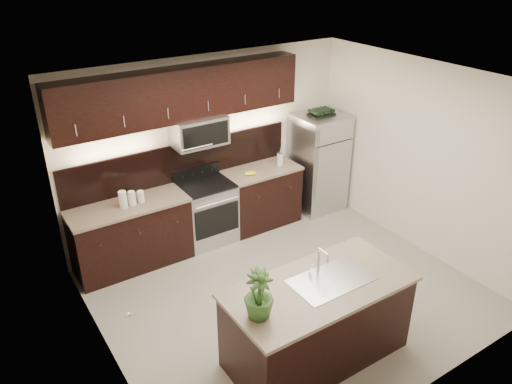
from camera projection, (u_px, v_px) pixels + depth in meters
ground at (288, 292)px, 6.43m from camera, size 4.50×4.50×0.00m
room_walls at (286, 176)px, 5.59m from camera, size 4.52×4.02×2.71m
counter_run at (194, 216)px, 7.26m from camera, size 3.51×0.65×0.94m
upper_fixtures at (184, 102)px, 6.63m from camera, size 3.49×0.40×1.66m
island at (317, 321)px, 5.25m from camera, size 1.96×0.96×0.94m
sink_faucet at (330, 278)px, 5.11m from camera, size 0.84×0.50×0.28m
refrigerator at (318, 163)px, 8.17m from camera, size 0.78×0.70×1.61m
wine_rack at (321, 112)px, 7.78m from camera, size 0.40×0.25×0.10m
plant at (259, 295)px, 4.51m from camera, size 0.33×0.33×0.50m
canisters at (130, 198)px, 6.52m from camera, size 0.34×0.11×0.23m
french_press at (280, 159)px, 7.69m from camera, size 0.10×0.10×0.29m
bananas at (247, 173)px, 7.40m from camera, size 0.21×0.18×0.05m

